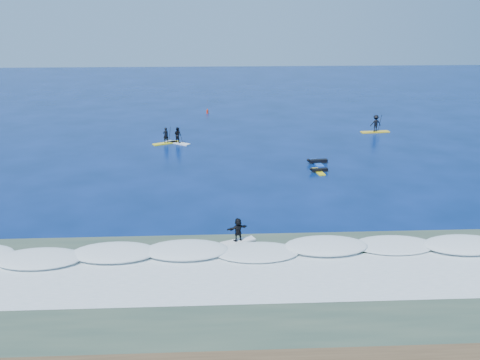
{
  "coord_description": "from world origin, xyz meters",
  "views": [
    {
      "loc": [
        -1.32,
        -37.39,
        13.6
      ],
      "look_at": [
        0.6,
        1.12,
        0.6
      ],
      "focal_mm": 40.0,
      "sensor_mm": 36.0,
      "label": 1
    }
  ],
  "objects_px": {
    "prone_paddler_near": "(319,171)",
    "prone_paddler_far": "(317,162)",
    "sup_paddler_right": "(376,125)",
    "sup_paddler_left": "(166,138)",
    "wave_surfer": "(238,231)",
    "sup_paddler_center": "(178,137)",
    "marker_buoy": "(207,111)"
  },
  "relations": [
    {
      "from": "sup_paddler_left",
      "to": "marker_buoy",
      "type": "distance_m",
      "value": 15.29
    },
    {
      "from": "sup_paddler_left",
      "to": "prone_paddler_near",
      "type": "height_order",
      "value": "sup_paddler_left"
    },
    {
      "from": "sup_paddler_center",
      "to": "prone_paddler_far",
      "type": "height_order",
      "value": "sup_paddler_center"
    },
    {
      "from": "sup_paddler_left",
      "to": "wave_surfer",
      "type": "xyz_separation_m",
      "value": [
        6.11,
        -23.57,
        0.26
      ]
    },
    {
      "from": "sup_paddler_center",
      "to": "sup_paddler_right",
      "type": "distance_m",
      "value": 21.41
    },
    {
      "from": "sup_paddler_left",
      "to": "prone_paddler_near",
      "type": "distance_m",
      "value": 16.8
    },
    {
      "from": "prone_paddler_near",
      "to": "prone_paddler_far",
      "type": "xyz_separation_m",
      "value": [
        0.33,
        2.48,
        0.02
      ]
    },
    {
      "from": "sup_paddler_right",
      "to": "marker_buoy",
      "type": "height_order",
      "value": "sup_paddler_right"
    },
    {
      "from": "sup_paddler_left",
      "to": "prone_paddler_far",
      "type": "height_order",
      "value": "sup_paddler_left"
    },
    {
      "from": "sup_paddler_center",
      "to": "prone_paddler_near",
      "type": "height_order",
      "value": "sup_paddler_center"
    },
    {
      "from": "sup_paddler_right",
      "to": "prone_paddler_near",
      "type": "relative_size",
      "value": 1.56
    },
    {
      "from": "prone_paddler_near",
      "to": "sup_paddler_center",
      "type": "bearing_deg",
      "value": 41.97
    },
    {
      "from": "sup_paddler_left",
      "to": "sup_paddler_right",
      "type": "relative_size",
      "value": 0.84
    },
    {
      "from": "sup_paddler_left",
      "to": "wave_surfer",
      "type": "height_order",
      "value": "sup_paddler_left"
    },
    {
      "from": "sup_paddler_left",
      "to": "prone_paddler_near",
      "type": "relative_size",
      "value": 1.31
    },
    {
      "from": "sup_paddler_center",
      "to": "prone_paddler_near",
      "type": "relative_size",
      "value": 1.26
    },
    {
      "from": "sup_paddler_left",
      "to": "prone_paddler_far",
      "type": "relative_size",
      "value": 1.12
    },
    {
      "from": "sup_paddler_right",
      "to": "prone_paddler_near",
      "type": "distance_m",
      "value": 16.36
    },
    {
      "from": "prone_paddler_far",
      "to": "wave_surfer",
      "type": "relative_size",
      "value": 1.12
    },
    {
      "from": "sup_paddler_right",
      "to": "wave_surfer",
      "type": "relative_size",
      "value": 1.5
    },
    {
      "from": "prone_paddler_far",
      "to": "marker_buoy",
      "type": "bearing_deg",
      "value": 17.14
    },
    {
      "from": "sup_paddler_center",
      "to": "prone_paddler_far",
      "type": "relative_size",
      "value": 1.07
    },
    {
      "from": "sup_paddler_center",
      "to": "wave_surfer",
      "type": "distance_m",
      "value": 24.1
    },
    {
      "from": "sup_paddler_center",
      "to": "wave_surfer",
      "type": "xyz_separation_m",
      "value": [
        4.93,
        -23.59,
        0.14
      ]
    },
    {
      "from": "sup_paddler_center",
      "to": "prone_paddler_far",
      "type": "bearing_deg",
      "value": 5.82
    },
    {
      "from": "sup_paddler_left",
      "to": "marker_buoy",
      "type": "height_order",
      "value": "sup_paddler_left"
    },
    {
      "from": "sup_paddler_left",
      "to": "wave_surfer",
      "type": "relative_size",
      "value": 1.25
    },
    {
      "from": "sup_paddler_center",
      "to": "marker_buoy",
      "type": "bearing_deg",
      "value": 115.95
    },
    {
      "from": "sup_paddler_left",
      "to": "sup_paddler_right",
      "type": "height_order",
      "value": "sup_paddler_right"
    },
    {
      "from": "wave_surfer",
      "to": "marker_buoy",
      "type": "height_order",
      "value": "wave_surfer"
    },
    {
      "from": "sup_paddler_right",
      "to": "prone_paddler_near",
      "type": "bearing_deg",
      "value": -129.57
    },
    {
      "from": "sup_paddler_right",
      "to": "wave_surfer",
      "type": "height_order",
      "value": "sup_paddler_right"
    }
  ]
}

